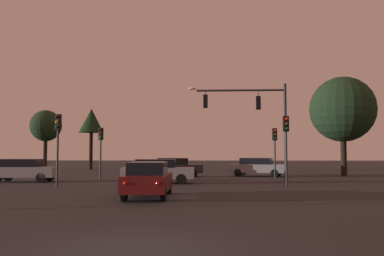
% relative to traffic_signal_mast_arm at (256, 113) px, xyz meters
% --- Properties ---
extents(ground_plane, '(168.00, 168.00, 0.00)m').
position_rel_traffic_signal_mast_arm_xyz_m(ground_plane, '(-4.89, 4.44, -4.60)').
color(ground_plane, '#262326').
rests_on(ground_plane, ground).
extents(traffic_signal_mast_arm, '(6.59, 0.46, 6.56)m').
position_rel_traffic_signal_mast_arm_xyz_m(traffic_signal_mast_arm, '(0.00, 0.00, 0.00)').
color(traffic_signal_mast_arm, '#232326').
rests_on(traffic_signal_mast_arm, ground).
extents(traffic_light_corner_left, '(0.35, 0.38, 4.07)m').
position_rel_traffic_signal_mast_arm_xyz_m(traffic_light_corner_left, '(1.27, -3.57, -1.71)').
color(traffic_light_corner_left, '#232326').
rests_on(traffic_light_corner_left, ground).
extents(traffic_light_corner_right, '(0.36, 0.38, 3.75)m').
position_rel_traffic_signal_mast_arm_xyz_m(traffic_light_corner_right, '(1.71, 3.00, -1.92)').
color(traffic_light_corner_right, '#232326').
rests_on(traffic_light_corner_right, ground).
extents(traffic_light_median, '(0.35, 0.38, 3.78)m').
position_rel_traffic_signal_mast_arm_xyz_m(traffic_light_median, '(-11.10, 2.50, -1.90)').
color(traffic_light_median, '#232326').
rests_on(traffic_light_median, ground).
extents(traffic_light_far_side, '(0.35, 0.38, 4.10)m').
position_rel_traffic_signal_mast_arm_xyz_m(traffic_light_far_side, '(-11.79, -4.70, -1.68)').
color(traffic_light_far_side, '#232326').
rests_on(traffic_light_far_side, ground).
extents(car_nearside_lane, '(1.76, 4.50, 1.52)m').
position_rel_traffic_signal_mast_arm_xyz_m(car_nearside_lane, '(-5.90, -10.26, -3.80)').
color(car_nearside_lane, '#4C0F0F').
rests_on(car_nearside_lane, ground).
extents(car_crossing_left, '(4.44, 1.88, 1.52)m').
position_rel_traffic_signal_mast_arm_xyz_m(car_crossing_left, '(-15.54, -0.37, -3.80)').
color(car_crossing_left, gray).
rests_on(car_crossing_left, ground).
extents(car_crossing_right, '(4.59, 1.79, 1.52)m').
position_rel_traffic_signal_mast_arm_xyz_m(car_crossing_right, '(-6.44, -1.60, -3.80)').
color(car_crossing_right, gray).
rests_on(car_crossing_right, ground).
extents(car_far_lane, '(4.88, 3.19, 1.52)m').
position_rel_traffic_signal_mast_arm_xyz_m(car_far_lane, '(0.92, 6.94, -3.80)').
color(car_far_lane, gray).
rests_on(car_far_lane, ground).
extents(car_parked_lot, '(4.75, 2.53, 1.52)m').
position_rel_traffic_signal_mast_arm_xyz_m(car_parked_lot, '(-5.98, 5.86, -3.80)').
color(car_parked_lot, '#232328').
rests_on(car_parked_lot, ground).
extents(tree_behind_sign, '(3.25, 3.25, 6.41)m').
position_rel_traffic_signal_mast_arm_xyz_m(tree_behind_sign, '(-19.98, 15.17, 0.14)').
color(tree_behind_sign, black).
rests_on(tree_behind_sign, ground).
extents(tree_left_far, '(2.88, 2.88, 7.22)m').
position_rel_traffic_signal_mast_arm_xyz_m(tree_left_far, '(-16.87, 21.40, 1.10)').
color(tree_left_far, black).
rests_on(tree_left_far, ground).
extents(tree_center_horizon, '(5.54, 5.54, 8.41)m').
position_rel_traffic_signal_mast_arm_xyz_m(tree_center_horizon, '(8.29, 7.79, 1.03)').
color(tree_center_horizon, black).
rests_on(tree_center_horizon, ground).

